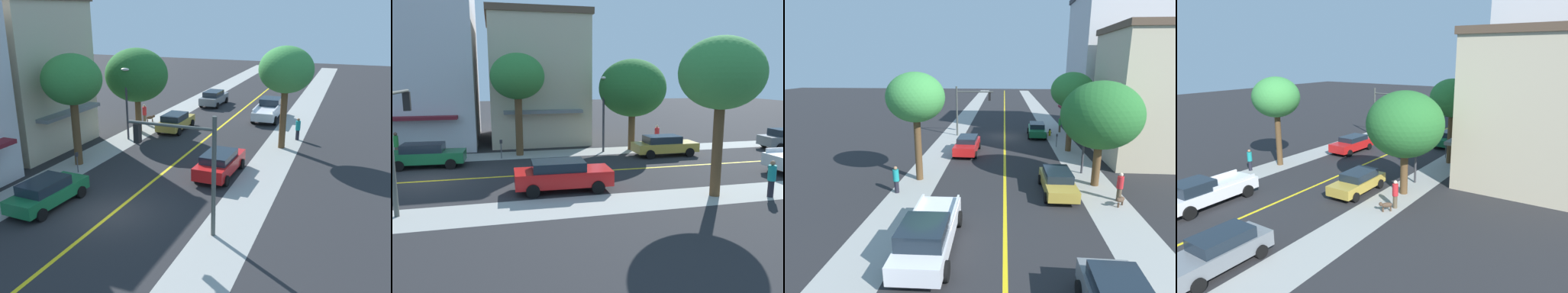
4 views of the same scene
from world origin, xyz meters
TOP-DOWN VIEW (x-y plane):
  - ground_plane at (0.00, 0.00)m, footprint 140.00×140.00m
  - sidewalk_left at (-5.92, 0.00)m, footprint 2.70×126.00m
  - sidewalk_right at (5.92, 0.00)m, footprint 2.70×126.00m
  - road_centerline_stripe at (0.00, 0.00)m, footprint 0.20×126.00m
  - tan_rowhouse at (-13.70, -2.53)m, footprint 13.08×10.27m
  - brick_apartment_block at (-13.70, 7.53)m, footprint 12.00×8.21m
  - street_tree_left_near at (5.99, 13.83)m, footprint 3.88×3.88m
  - street_tree_right_corner at (-5.90, 5.50)m, footprint 3.76×3.76m
  - street_tree_left_far at (-6.01, 14.04)m, footprint 5.09×5.09m
  - fire_hydrant at (-5.09, -0.80)m, footprint 0.44×0.24m
  - parking_meter at (-5.04, 4.18)m, footprint 0.12×0.18m
  - traffic_light_mast at (4.08, -0.22)m, footprint 4.15×0.32m
  - street_lamp at (-5.69, 11.70)m, footprint 0.70×0.36m
  - red_sedan_right_curb at (3.40, 6.93)m, footprint 2.19×4.80m
  - green_sedan_left_curb at (-3.57, -0.41)m, footprint 2.17×4.59m
  - gold_sedan_left_curb at (-3.28, 15.52)m, footprint 2.03×4.53m
  - pedestrian_teal_shirt at (6.80, 16.27)m, footprint 0.37×0.37m
  - pedestrian_green_shirt at (-6.52, -2.76)m, footprint 0.32×0.32m
  - pedestrian_red_shirt at (-6.72, 16.49)m, footprint 0.36×0.36m
  - small_dog at (-6.53, 17.26)m, footprint 0.73×0.72m

SIDE VIEW (x-z plane):
  - ground_plane at x=0.00m, z-range 0.00..0.00m
  - road_centerline_stripe at x=0.00m, z-range 0.00..0.00m
  - sidewalk_left at x=-5.92m, z-range 0.00..0.01m
  - sidewalk_right at x=5.92m, z-range 0.00..0.01m
  - fire_hydrant at x=-5.09m, z-range 0.00..0.82m
  - small_dog at x=-6.53m, z-range 0.10..0.73m
  - gold_sedan_left_curb at x=-3.28m, z-range 0.04..1.49m
  - green_sedan_left_curb at x=-3.57m, z-range 0.04..1.53m
  - red_sedan_right_curb at x=3.40m, z-range 0.05..1.56m
  - parking_meter at x=-5.04m, z-range 0.21..1.53m
  - pedestrian_teal_shirt at x=6.80m, z-range 0.05..1.79m
  - pedestrian_red_shirt at x=-6.72m, z-range 0.05..1.81m
  - pedestrian_green_shirt at x=-6.52m, z-range 0.07..1.94m
  - street_lamp at x=-5.69m, z-range 0.73..6.33m
  - traffic_light_mast at x=4.08m, z-range 0.85..6.36m
  - street_tree_left_far at x=-6.01m, z-range 1.27..8.16m
  - brick_apartment_block at x=-13.70m, z-range 0.01..10.85m
  - street_tree_right_corner at x=-5.90m, z-range 1.92..9.13m
  - street_tree_left_near at x=5.99m, z-range 1.98..9.38m
  - tan_rowhouse at x=-13.70m, z-range 0.01..15.31m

